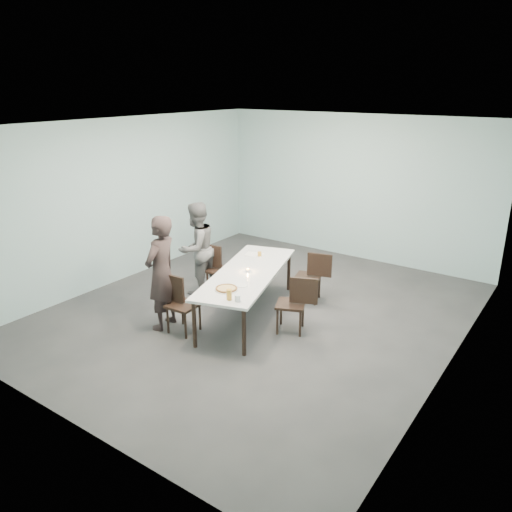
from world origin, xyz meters
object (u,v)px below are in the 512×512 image
Objects in this scene: diner_far at (197,248)px; tealight at (248,271)px; table at (247,275)px; chair_far_right at (313,273)px; pizza at (226,289)px; amber_tumbler at (260,254)px; diner_near at (161,273)px; chair_near_left at (179,300)px; water_tumbler at (238,298)px; beer_glass at (229,295)px; side_plate at (242,285)px; chair_near_right at (296,300)px; chair_far_left at (217,266)px.

diner_far is 1.34m from tealight.
chair_far_right is at bearing 61.88° from table.
tealight reaches higher than table.
pizza is 4.25× the size of amber_tumbler.
amber_tumbler is (-0.84, -0.37, 0.29)m from chair_far_right.
diner_near is at bearing -127.91° from table.
diner_far is at bearing 117.65° from chair_near_left.
chair_far_right is at bearing 137.05° from diner_near.
beer_glass is at bearing -167.96° from water_tumbler.
chair_far_right is at bearing 85.73° from beer_glass.
side_plate is at bearing -62.17° from table.
amber_tumbler is at bearing 111.62° from beer_glass.
tealight is at bearing -24.86° from chair_near_right.
amber_tumbler is at bearing 152.69° from diner_near.
tealight is (-0.42, 1.02, -0.05)m from beer_glass.
diner_far is 9.10× the size of side_plate.
tealight is at bearing 58.78° from chair_near_left.
chair_far_right is 2.14m from beer_glass.
pizza is 0.78m from tealight.
chair_far_right is 2.08m from diner_far.
water_tumbler is (1.09, 0.02, 0.29)m from chair_near_left.
chair_near_left is 1.53m from diner_far.
diner_near reaches higher than chair_near_left.
amber_tumbler reaches higher than pizza.
table is 1.12m from chair_far_left.
diner_near is 11.75× the size of beer_glass.
tealight is (-0.58, -1.09, 0.27)m from chair_far_right.
chair_far_left is (-1.00, 0.46, -0.19)m from table.
diner_far reaches higher than pizza.
chair_near_right is (0.92, -0.03, -0.19)m from table.
chair_near_right is at bearing 84.16° from diner_far.
diner_far reaches higher than side_plate.
chair_far_right reaches higher than table.
chair_near_right is 5.80× the size of beer_glass.
table is at bearing 59.11° from chair_near_left.
beer_glass is 1.10m from tealight.
water_tumbler is at bearing 57.76° from diner_far.
table is 34.37× the size of amber_tumbler.
amber_tumbler is (-1.18, 0.75, 0.29)m from chair_near_right.
amber_tumbler is (-0.27, 0.72, 0.02)m from tealight.
beer_glass is (-0.49, -0.98, 0.32)m from chair_near_right.
chair_near_left is 1.00× the size of chair_far_left.
water_tumbler is at bearing -61.19° from tealight.
water_tumbler is at bearing 46.12° from chair_near_right.
water_tumbler reaches higher than tealight.
diner_far is at bearing -156.49° from chair_far_left.
chair_far_right is (0.58, 1.09, -0.19)m from table.
tealight is at bearing -31.23° from chair_far_left.
pizza is at bearing 56.99° from diner_far.
water_tumbler is at bearing -1.82° from chair_near_left.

